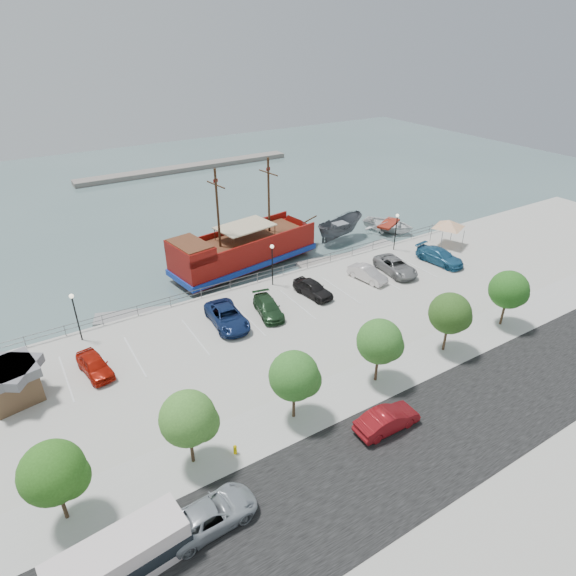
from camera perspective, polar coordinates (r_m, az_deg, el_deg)
ground at (r=43.35m, az=2.52°, el=-4.23°), size 160.00×160.00×0.00m
land_slab at (r=32.36m, az=25.35°, el=-20.71°), size 100.00×58.00×1.20m
street at (r=33.66m, az=18.55°, el=-15.27°), size 100.00×8.00×0.04m
sidewalk at (r=36.54m, az=11.50°, el=-10.09°), size 100.00×4.00×0.05m
seawall_railing at (r=48.33m, az=-2.62°, el=1.59°), size 50.00×0.06×1.00m
far_shore at (r=93.19m, az=-11.83°, el=13.80°), size 40.00×3.00×0.80m
pirate_ship at (r=53.41m, az=-3.99°, el=4.88°), size 19.29×8.01×12.00m
patrol_boat at (r=59.98m, az=6.15°, el=6.87°), size 7.43×3.80×2.74m
speedboat at (r=63.88m, az=11.80°, el=7.15°), size 7.13×7.96×1.36m
dock_west at (r=46.18m, az=-17.79°, el=-3.20°), size 7.19×4.11×0.40m
dock_mid at (r=54.20m, az=4.67°, el=3.11°), size 7.07×3.03×0.39m
dock_east at (r=57.92m, az=9.82°, el=4.51°), size 6.91×3.03×0.38m
shed at (r=37.87m, az=-29.95°, el=-9.65°), size 3.88×3.88×2.74m
canopy_tent at (r=58.17m, az=18.60°, el=7.65°), size 5.48×5.48×3.53m
street_van at (r=27.38m, az=-9.12°, el=-24.95°), size 5.05×2.53×1.37m
street_sedan at (r=32.03m, az=11.66°, el=-15.05°), size 4.43×1.61×1.45m
shuttle_bus at (r=26.45m, az=-19.30°, el=-28.10°), size 6.52×2.81×2.23m
fire_hydrant at (r=30.39m, az=-6.29°, el=-18.47°), size 0.24×0.24×0.68m
lamp_post_left at (r=41.43m, az=-23.97°, el=-2.28°), size 0.36×0.36×4.28m
lamp_post_mid at (r=46.25m, az=-1.89°, el=3.62°), size 0.36×0.36×4.28m
lamp_post_right at (r=55.31m, az=12.72°, el=7.25°), size 0.36×0.36×4.28m
tree_a at (r=27.67m, az=-25.78°, el=-19.20°), size 3.30×3.20×5.00m
tree_b at (r=28.27m, az=-11.44°, el=-15.02°), size 3.30×3.20×5.00m
tree_c at (r=30.51m, az=1.02°, el=-10.48°), size 3.30×3.20×5.00m
tree_d at (r=34.06m, az=11.04°, el=-6.36°), size 3.30×3.20×5.00m
tree_e at (r=38.57m, az=18.83°, el=-2.97°), size 3.30×3.20×5.00m
tree_f at (r=43.74m, az=24.86°, el=-0.29°), size 3.30×3.20×5.00m
parked_car_a at (r=38.34m, az=-21.94°, el=-8.48°), size 2.30×4.37×1.42m
parked_car_c at (r=41.29m, az=-7.23°, el=-3.38°), size 2.96×5.73×1.55m
parked_car_d at (r=42.48m, az=-2.36°, el=-2.32°), size 2.76×4.90×1.34m
parked_car_e at (r=45.38m, az=2.96°, el=-0.04°), size 2.38×4.60×1.50m
parked_car_f at (r=48.73m, az=9.40°, el=1.67°), size 2.22×4.44×1.40m
parked_car_g at (r=50.77m, az=12.63°, el=2.55°), size 2.99×5.53×1.47m
parked_car_h at (r=54.14m, az=17.55°, el=3.61°), size 2.89×5.61×1.56m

